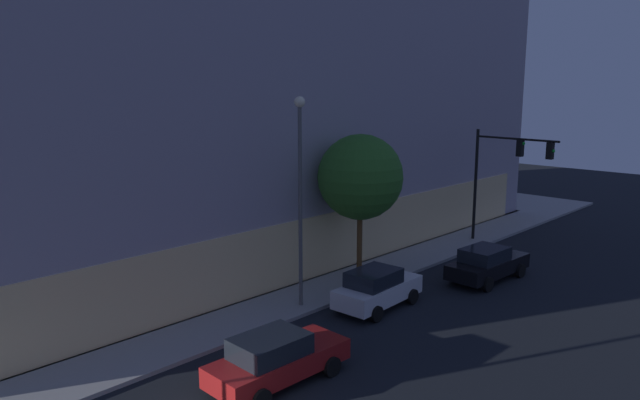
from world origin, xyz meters
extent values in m
cube|color=#4C4C51|center=(13.87, 18.10, 0.07)|extent=(38.66, 20.51, 0.15)
cube|color=#FCD896|center=(13.87, 8.24, 1.62)|extent=(34.44, 0.60, 2.95)
cube|color=#A197A7|center=(13.87, 18.10, 8.50)|extent=(38.26, 20.11, 16.69)
cylinder|color=black|center=(23.52, 6.21, 3.41)|extent=(0.18, 0.18, 6.53)
cylinder|color=black|center=(23.34, 3.75, 6.27)|extent=(0.47, 4.93, 0.12)
cube|color=black|center=(23.32, 3.50, 5.77)|extent=(0.34, 0.34, 0.90)
sphere|color=green|center=(23.31, 3.32, 6.05)|extent=(0.18, 0.18, 0.18)
cube|color=black|center=(23.20, 1.78, 5.77)|extent=(0.34, 0.34, 0.90)
sphere|color=green|center=(23.19, 1.60, 5.77)|extent=(0.18, 0.18, 0.18)
cylinder|color=#585858|center=(8.68, 5.82, 4.26)|extent=(0.16, 0.16, 8.22)
sphere|color=#F9EFC6|center=(8.68, 5.82, 8.52)|extent=(0.44, 0.44, 0.44)
cylinder|color=brown|center=(12.90, 6.20, 1.81)|extent=(0.26, 0.26, 3.32)
sphere|color=#2E6822|center=(12.90, 6.20, 5.04)|extent=(3.94, 3.94, 3.94)
cube|color=maroon|center=(3.76, 1.81, 0.66)|extent=(4.73, 1.91, 0.66)
cube|color=black|center=(3.41, 1.82, 1.31)|extent=(2.30, 1.67, 0.65)
cube|color=#F9F4CC|center=(6.06, 2.28, 0.66)|extent=(0.13, 0.20, 0.12)
cube|color=#F9F4CC|center=(6.03, 1.21, 0.66)|extent=(0.13, 0.20, 0.12)
cylinder|color=black|center=(5.23, 2.66, 0.33)|extent=(0.66, 0.26, 0.65)
cylinder|color=black|center=(5.18, 0.88, 0.33)|extent=(0.66, 0.26, 0.65)
cylinder|color=black|center=(2.33, 2.74, 0.33)|extent=(0.66, 0.26, 0.65)
cylinder|color=black|center=(2.28, 0.96, 0.33)|extent=(0.66, 0.26, 0.65)
cube|color=silver|center=(10.95, 3.55, 0.70)|extent=(4.29, 1.92, 0.75)
cube|color=black|center=(10.64, 3.53, 1.39)|extent=(2.25, 1.65, 0.62)
cube|color=#F9F4CC|center=(12.98, 4.16, 0.70)|extent=(0.13, 0.21, 0.12)
cube|color=#F9F4CC|center=(13.03, 3.13, 0.70)|extent=(0.13, 0.21, 0.12)
cylinder|color=black|center=(12.22, 4.47, 0.33)|extent=(0.66, 0.27, 0.65)
cylinder|color=black|center=(12.30, 2.75, 0.33)|extent=(0.66, 0.27, 0.65)
cylinder|color=black|center=(9.61, 4.34, 0.33)|extent=(0.66, 0.27, 0.65)
cylinder|color=black|center=(9.69, 2.62, 0.33)|extent=(0.66, 0.27, 0.65)
cube|color=black|center=(17.44, 1.99, 0.69)|extent=(4.84, 2.01, 0.69)
cube|color=black|center=(17.08, 2.01, 1.34)|extent=(2.28, 1.71, 0.61)
cube|color=#F9F4CC|center=(19.79, 2.41, 0.69)|extent=(0.13, 0.21, 0.12)
cube|color=#F9F4CC|center=(19.74, 1.34, 0.69)|extent=(0.13, 0.21, 0.12)
cylinder|color=black|center=(18.96, 2.81, 0.34)|extent=(0.70, 0.27, 0.69)
cylinder|color=black|center=(18.87, 1.03, 0.34)|extent=(0.70, 0.27, 0.69)
cylinder|color=black|center=(16.01, 2.95, 0.34)|extent=(0.70, 0.27, 0.69)
cylinder|color=black|center=(15.92, 1.17, 0.34)|extent=(0.70, 0.27, 0.69)
camera|label=1|loc=(-7.89, -11.07, 9.14)|focal=33.51mm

